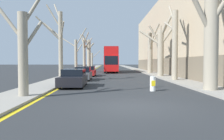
% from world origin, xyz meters
% --- Properties ---
extents(ground_plane, '(300.00, 300.00, 0.00)m').
position_xyz_m(ground_plane, '(0.00, 0.00, 0.00)').
color(ground_plane, '#2B2D30').
extents(sidewalk_left, '(2.57, 120.00, 0.12)m').
position_xyz_m(sidewalk_left, '(-6.13, 50.00, 0.06)').
color(sidewalk_left, gray).
rests_on(sidewalk_left, ground).
extents(sidewalk_right, '(2.57, 120.00, 0.12)m').
position_xyz_m(sidewalk_right, '(6.13, 50.00, 0.06)').
color(sidewalk_right, gray).
rests_on(sidewalk_right, ground).
extents(building_facade_right, '(10.08, 47.07, 12.33)m').
position_xyz_m(building_facade_right, '(12.40, 27.92, 6.15)').
color(building_facade_right, tan).
rests_on(building_facade_right, ground).
extents(kerb_line_stripe, '(0.24, 120.00, 0.01)m').
position_xyz_m(kerb_line_stripe, '(-4.66, 50.00, 0.00)').
color(kerb_line_stripe, yellow).
rests_on(kerb_line_stripe, ground).
extents(street_tree_left_0, '(3.61, 1.21, 6.58)m').
position_xyz_m(street_tree_left_0, '(-5.63, 2.46, 2.70)').
color(street_tree_left_0, gray).
rests_on(street_tree_left_0, ground).
extents(street_tree_left_1, '(2.99, 2.99, 8.06)m').
position_xyz_m(street_tree_left_1, '(-5.93, 12.58, 3.90)').
color(street_tree_left_1, gray).
rests_on(street_tree_left_1, ground).
extents(street_tree_left_2, '(4.73, 2.82, 6.89)m').
position_xyz_m(street_tree_left_2, '(-5.86, 22.96, 3.03)').
color(street_tree_left_2, gray).
rests_on(street_tree_left_2, ground).
extents(street_tree_left_3, '(2.52, 2.63, 7.59)m').
position_xyz_m(street_tree_left_3, '(-5.64, 32.80, 3.67)').
color(street_tree_left_3, gray).
rests_on(street_tree_left_3, ground).
extents(street_tree_left_4, '(3.08, 2.68, 8.51)m').
position_xyz_m(street_tree_left_4, '(-5.71, 43.01, 3.94)').
color(street_tree_left_4, gray).
rests_on(street_tree_left_4, ground).
extents(street_tree_left_5, '(4.26, 2.85, 6.78)m').
position_xyz_m(street_tree_left_5, '(-5.77, 53.18, 2.88)').
color(street_tree_left_5, gray).
rests_on(street_tree_left_5, ground).
extents(street_tree_right_0, '(3.04, 3.12, 7.25)m').
position_xyz_m(street_tree_right_0, '(5.66, 4.79, 3.54)').
color(street_tree_right_0, gray).
rests_on(street_tree_right_0, ground).
extents(street_tree_right_1, '(1.74, 3.05, 8.35)m').
position_xyz_m(street_tree_right_1, '(5.76, 12.92, 3.96)').
color(street_tree_right_1, gray).
rests_on(street_tree_right_1, ground).
extents(street_tree_right_2, '(4.47, 2.99, 8.42)m').
position_xyz_m(street_tree_right_2, '(5.78, 18.98, 3.67)').
color(street_tree_right_2, gray).
rests_on(street_tree_right_2, ground).
extents(street_tree_right_3, '(2.71, 3.68, 8.05)m').
position_xyz_m(street_tree_right_3, '(5.96, 26.58, 3.54)').
color(street_tree_right_3, gray).
rests_on(street_tree_right_3, ground).
extents(double_decker_bus, '(2.49, 11.83, 4.55)m').
position_xyz_m(double_decker_bus, '(-0.55, 32.40, 2.58)').
color(double_decker_bus, red).
rests_on(double_decker_bus, ground).
extents(parked_car_0, '(1.84, 4.13, 1.38)m').
position_xyz_m(parked_car_0, '(-3.76, 7.64, 0.66)').
color(parked_car_0, black).
rests_on(parked_car_0, ground).
extents(parked_car_1, '(1.70, 4.07, 1.41)m').
position_xyz_m(parked_car_1, '(-3.76, 13.92, 0.67)').
color(parked_car_1, '#4C5156').
rests_on(parked_car_1, ground).
extents(parked_car_2, '(1.86, 4.32, 1.36)m').
position_xyz_m(parked_car_2, '(-3.76, 20.48, 0.65)').
color(parked_car_2, maroon).
rests_on(parked_car_2, ground).
extents(traffic_bollard, '(0.37, 0.39, 0.98)m').
position_xyz_m(traffic_bollard, '(1.92, 5.04, 0.49)').
color(traffic_bollard, white).
rests_on(traffic_bollard, ground).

